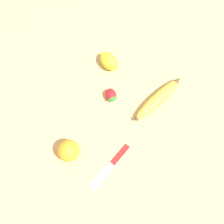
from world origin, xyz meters
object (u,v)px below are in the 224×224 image
object	(u,v)px
orange	(69,151)
lemon	(109,61)
paring_knife	(111,165)
banana	(158,99)
strawberry	(111,96)

from	to	relation	value
orange	lemon	size ratio (longest dim) A/B	0.74
paring_knife	banana	bearing A→B (deg)	-85.52
orange	paring_knife	distance (m)	0.14
strawberry	lemon	xyz separation A→B (m)	(0.11, 0.05, 0.01)
banana	lemon	bearing A→B (deg)	96.90
banana	paring_knife	bearing A→B (deg)	-169.17
strawberry	lemon	size ratio (longest dim) A/B	0.65
lemon	orange	bearing A→B (deg)	176.89
orange	banana	bearing A→B (deg)	-40.33
orange	lemon	distance (m)	0.33
orange	strawberry	world-z (taller)	orange
strawberry	paring_knife	xyz separation A→B (m)	(-0.21, -0.07, -0.01)
strawberry	orange	bearing A→B (deg)	-53.40
lemon	strawberry	bearing A→B (deg)	-158.07
strawberry	lemon	bearing A→B (deg)	165.22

